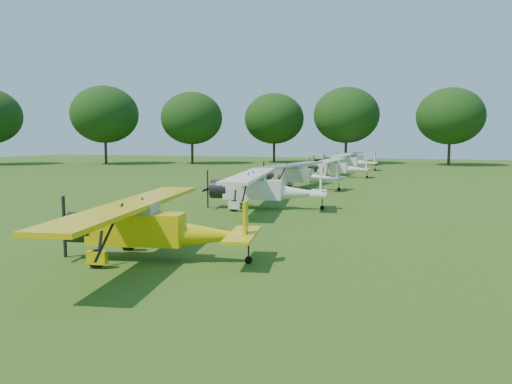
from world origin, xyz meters
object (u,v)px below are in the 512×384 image
aircraft_2 (150,224)px  aircraft_5 (337,166)px  aircraft_3 (262,187)px  aircraft_7 (355,157)px  golf_cart (319,162)px  aircraft_6 (348,160)px  aircraft_4 (299,173)px

aircraft_2 → aircraft_5: (0.41, 40.12, -0.09)m
aircraft_3 → aircraft_2: bearing=-98.9°
aircraft_7 → golf_cart: size_ratio=4.28×
aircraft_6 → aircraft_5: bearing=-89.0°
aircraft_6 → aircraft_4: bearing=-92.6°
aircraft_3 → aircraft_7: 52.75m
aircraft_6 → golf_cart: (-5.38, 7.35, -0.71)m
aircraft_2 → aircraft_6: aircraft_6 is taller
aircraft_2 → aircraft_4: size_ratio=0.99×
aircraft_2 → aircraft_6: bearing=80.1°
aircraft_3 → aircraft_6: size_ratio=1.04×
aircraft_6 → golf_cart: aircraft_6 is taller
aircraft_5 → aircraft_6: (-0.47, 12.59, 0.10)m
aircraft_2 → aircraft_3: 13.74m
aircraft_6 → aircraft_7: size_ratio=1.08×
aircraft_4 → aircraft_6: 26.36m
aircraft_3 → golf_cart: size_ratio=4.81×
aircraft_5 → aircraft_6: 12.60m
aircraft_5 → golf_cart: size_ratio=4.28×
aircraft_5 → aircraft_4: bearing=-93.5°
aircraft_2 → aircraft_5: aircraft_2 is taller
aircraft_2 → aircraft_5: size_ratio=1.08×
aircraft_3 → aircraft_6: 38.98m
aircraft_6 → aircraft_7: 13.78m
aircraft_3 → aircraft_5: (0.52, 26.39, -0.15)m
aircraft_2 → golf_cart: (-5.44, 60.07, -0.70)m
aircraft_7 → golf_cart: aircraft_7 is taller
aircraft_3 → aircraft_4: size_ratio=1.03×
aircraft_6 → aircraft_7: bearing=91.8°
aircraft_6 → aircraft_3: bearing=-91.2°
aircraft_3 → golf_cart: (-5.33, 46.33, -0.75)m
aircraft_5 → aircraft_7: aircraft_5 is taller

